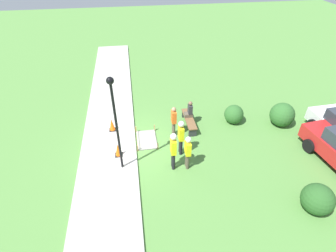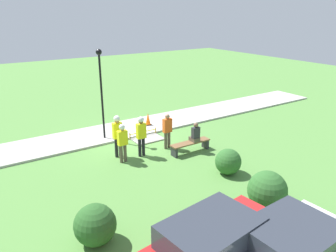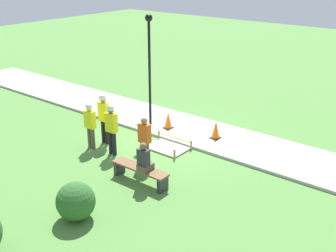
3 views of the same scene
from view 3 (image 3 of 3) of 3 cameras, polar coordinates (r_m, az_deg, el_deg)
name	(u,v)px [view 3 (image 3 of 3)]	position (r m, az deg, el deg)	size (l,w,h in m)	color
ground_plane	(167,141)	(15.59, -0.14, -2.00)	(60.00, 60.00, 0.00)	#51843D
sidewalk	(188,129)	(16.52, 2.66, -0.41)	(28.00, 2.60, 0.10)	#ADAAA3
wet_concrete_patch	(166,148)	(14.95, -0.24, -2.95)	(1.53, 1.01, 0.35)	gray
traffic_cone_near_patch	(216,130)	(15.53, 6.48, -0.51)	(0.34, 0.34, 0.67)	black
traffic_cone_far_patch	(168,120)	(16.35, 0.03, 0.76)	(0.34, 0.34, 0.65)	black
park_bench	(140,171)	(12.71, -3.80, -6.15)	(1.94, 0.44, 0.49)	#2D2D33
person_seated_on_bench	(144,159)	(12.32, -3.25, -4.54)	(0.36, 0.44, 0.89)	brown
worker_supervisor	(104,114)	(15.15, -8.68, 1.65)	(0.40, 0.27, 1.88)	black
worker_assistant	(90,122)	(14.86, -10.51, 0.54)	(0.40, 0.24, 1.69)	brown
worker_trainee	(111,125)	(14.24, -7.67, 0.15)	(0.40, 0.26, 1.81)	black
bystander_in_orange_shirt	(145,139)	(13.46, -3.19, -1.71)	(0.40, 0.22, 1.66)	brown
lamppost_near	(149,56)	(15.99, -2.55, 9.49)	(0.28, 0.28, 4.31)	black
shrub_rounded_near	(76,201)	(11.20, -12.39, -9.94)	(1.02, 1.02, 1.02)	#2D6028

